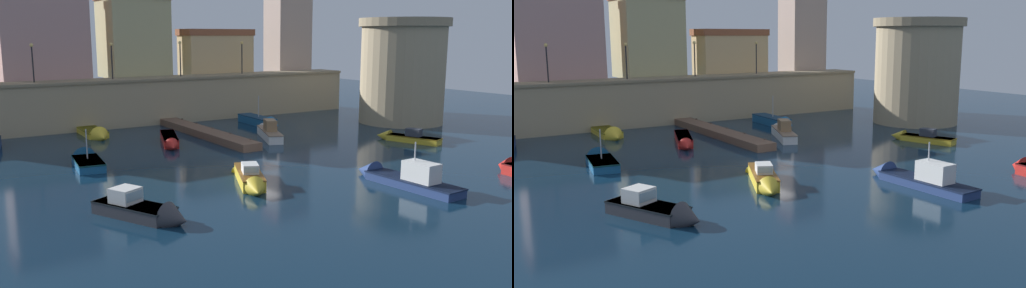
% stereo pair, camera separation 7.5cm
% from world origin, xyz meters
% --- Properties ---
extents(ground_plane, '(109.60, 109.60, 0.00)m').
position_xyz_m(ground_plane, '(0.00, 0.00, 0.00)').
color(ground_plane, '#0C2338').
extents(quay_wall, '(46.01, 3.78, 4.52)m').
position_xyz_m(quay_wall, '(0.00, 20.01, 2.27)').
color(quay_wall, tan).
rests_on(quay_wall, ground).
extents(old_town_backdrop, '(43.94, 5.96, 9.62)m').
position_xyz_m(old_town_backdrop, '(-2.25, 24.13, 8.55)').
color(old_town_backdrop, tan).
rests_on(old_town_backdrop, ground).
extents(fortress_tower, '(8.84, 8.84, 10.25)m').
position_xyz_m(fortress_tower, '(21.22, 6.86, 5.18)').
color(fortress_tower, tan).
rests_on(fortress_tower, ground).
extents(pier_dock, '(1.71, 15.70, 0.70)m').
position_xyz_m(pier_dock, '(1.08, 10.41, 0.31)').
color(pier_dock, brown).
rests_on(pier_dock, ground).
extents(quay_lamp_0, '(0.32, 0.32, 3.40)m').
position_xyz_m(quay_lamp_0, '(-10.79, 20.01, 6.79)').
color(quay_lamp_0, black).
rests_on(quay_lamp_0, quay_wall).
extents(quay_lamp_1, '(0.32, 0.32, 3.41)m').
position_xyz_m(quay_lamp_1, '(-3.70, 20.01, 6.79)').
color(quay_lamp_1, black).
rests_on(quay_lamp_1, quay_wall).
extents(quay_lamp_2, '(0.32, 0.32, 3.51)m').
position_xyz_m(quay_lamp_2, '(3.35, 20.01, 6.85)').
color(quay_lamp_2, black).
rests_on(quay_lamp_2, quay_wall).
extents(quay_lamp_3, '(0.32, 0.32, 3.46)m').
position_xyz_m(quay_lamp_3, '(10.62, 20.01, 6.82)').
color(quay_lamp_3, black).
rests_on(quay_lamp_3, quay_wall).
extents(moored_boat_0, '(2.88, 5.57, 1.46)m').
position_xyz_m(moored_boat_0, '(13.89, -0.51, 0.34)').
color(moored_boat_0, gold).
rests_on(moored_boat_0, ground).
extents(moored_boat_2, '(3.80, 6.92, 1.84)m').
position_xyz_m(moored_boat_2, '(5.43, 7.06, 0.52)').
color(moored_boat_2, white).
rests_on(moored_boat_2, ground).
extents(moored_boat_3, '(1.83, 6.27, 1.60)m').
position_xyz_m(moored_boat_3, '(-7.04, 15.15, 0.29)').
color(moored_boat_3, gold).
rests_on(moored_boat_3, ground).
extents(moored_boat_4, '(3.72, 5.48, 1.78)m').
position_xyz_m(moored_boat_4, '(-11.49, -7.86, 0.42)').
color(moored_boat_4, '#333338').
rests_on(moored_boat_4, ground).
extents(moored_boat_5, '(3.60, 5.91, 1.50)m').
position_xyz_m(moored_boat_5, '(-4.18, -5.61, 0.44)').
color(moored_boat_5, gold).
rests_on(moored_boat_5, ground).
extents(moored_boat_6, '(1.75, 6.65, 3.15)m').
position_xyz_m(moored_boat_6, '(8.42, 12.66, 0.42)').
color(moored_boat_6, '#195689').
rests_on(moored_boat_6, ground).
extents(moored_boat_7, '(2.25, 5.10, 3.05)m').
position_xyz_m(moored_boat_7, '(-10.70, 4.94, 0.31)').
color(moored_boat_7, '#195689').
rests_on(moored_boat_7, ground).
extents(moored_boat_8, '(1.83, 7.46, 3.18)m').
position_xyz_m(moored_boat_8, '(3.41, -9.97, 0.45)').
color(moored_boat_8, navy).
rests_on(moored_boat_8, ground).
extents(moored_boat_9, '(3.26, 6.65, 1.08)m').
position_xyz_m(moored_boat_9, '(-3.06, 8.43, 0.36)').
color(moored_boat_9, red).
rests_on(moored_boat_9, ground).
extents(mooring_buoy_0, '(0.50, 0.50, 0.50)m').
position_xyz_m(mooring_buoy_0, '(-9.92, 6.49, 0.00)').
color(mooring_buoy_0, yellow).
rests_on(mooring_buoy_0, ground).
extents(mooring_buoy_1, '(0.79, 0.79, 0.79)m').
position_xyz_m(mooring_buoy_1, '(-3.06, -2.15, 0.00)').
color(mooring_buoy_1, yellow).
rests_on(mooring_buoy_1, ground).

